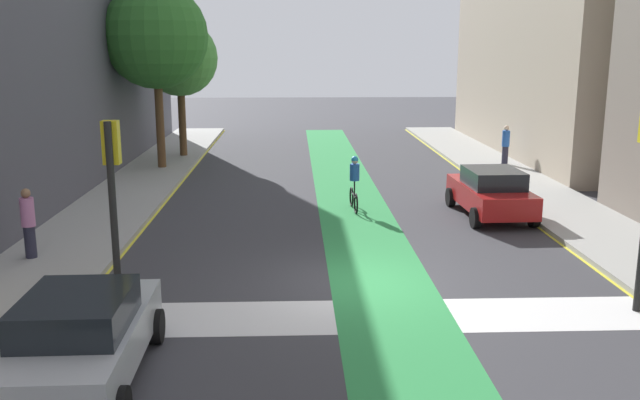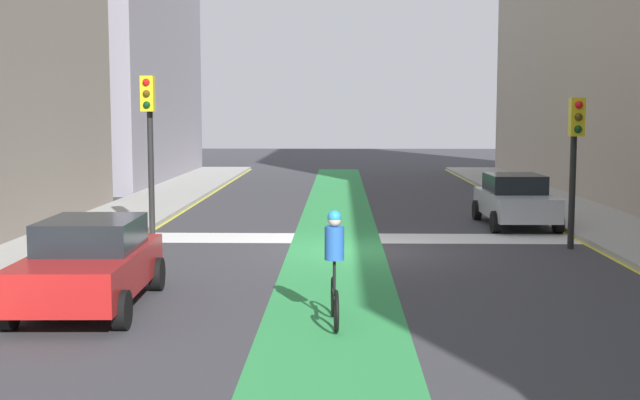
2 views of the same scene
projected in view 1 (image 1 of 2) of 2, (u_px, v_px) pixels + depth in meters
ground_plane at (357, 283)px, 15.88m from camera, size 120.00×120.00×0.00m
bike_lane_paint at (381, 283)px, 15.90m from camera, size 2.40×60.00×0.01m
crosswalk_band at (365, 316)px, 13.93m from camera, size 12.00×1.80×0.01m
sidewalk_left at (28, 284)px, 15.58m from camera, size 3.00×60.00×0.15m
curb_stripe_left at (95, 286)px, 15.65m from camera, size 0.16×60.00×0.01m
curb_stripe_right at (611, 280)px, 16.11m from camera, size 0.16×60.00×0.01m
traffic_signal_near_left at (112, 173)px, 14.86m from camera, size 0.35×0.52×3.81m
car_red_right_far at (491, 192)px, 21.98m from camera, size 2.13×4.26×1.57m
car_silver_left_near at (82, 337)px, 11.00m from camera, size 2.08×4.23×1.57m
cyclist_in_lane at (354, 182)px, 22.72m from camera, size 0.32×1.73×1.86m
pedestrian_sidewalk_right_a at (506, 144)px, 30.96m from camera, size 0.34×0.34×1.76m
pedestrian_sidewalk_left_a at (28, 222)px, 17.13m from camera, size 0.34×0.34×1.78m
street_tree_near at (156, 37)px, 29.17m from camera, size 4.49×4.49×7.90m
street_tree_far at (180, 58)px, 32.69m from camera, size 3.64×3.64×6.52m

